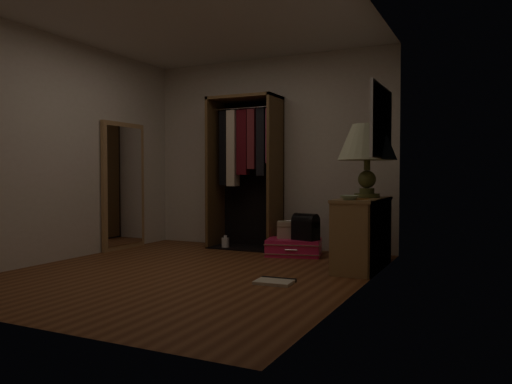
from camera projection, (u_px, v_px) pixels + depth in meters
ground at (189, 273)px, 5.10m from camera, size 4.00×4.00×0.00m
room_walls at (197, 126)px, 5.05m from camera, size 3.52×4.02×2.60m
console_bookshelf at (363, 231)px, 5.36m from camera, size 0.42×1.12×0.75m
open_wardrobe at (246, 160)px, 6.76m from camera, size 0.95×0.50×2.05m
floor_mirror at (124, 186)px, 6.71m from camera, size 0.06×0.80×1.70m
pink_suitcase at (294, 247)px, 6.18m from camera, size 0.77×0.63×0.21m
train_case at (290, 229)px, 6.27m from camera, size 0.36×0.30×0.22m
black_bag at (306, 226)px, 6.08m from camera, size 0.34×0.26×0.33m
table_lamp at (367, 144)px, 5.45m from camera, size 0.67×0.67×0.80m
brass_tray at (358, 199)px, 5.11m from camera, size 0.26×0.26×0.01m
ceramic_bowl at (349, 197)px, 5.01m from camera, size 0.19×0.19×0.05m
white_jug at (225, 243)px, 6.74m from camera, size 0.13×0.13×0.18m
floor_book at (275, 281)px, 4.61m from camera, size 0.36×0.29×0.03m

